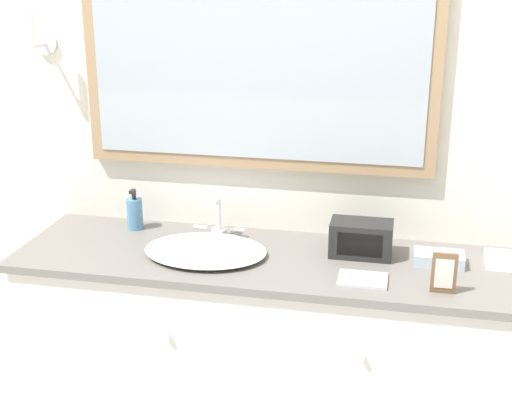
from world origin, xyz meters
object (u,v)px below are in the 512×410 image
object	(u,v)px
sink_basin	(206,249)
picture_frame	(444,273)
appliance_box	(361,239)
soap_bottle	(135,213)

from	to	relation	value
sink_basin	picture_frame	size ratio (longest dim) A/B	3.25
picture_frame	appliance_box	bearing A→B (deg)	137.91
sink_basin	soap_bottle	bearing A→B (deg)	151.05
soap_bottle	picture_frame	distance (m)	1.26
soap_bottle	appliance_box	bearing A→B (deg)	-5.41
sink_basin	soap_bottle	xyz separation A→B (m)	(-0.35, 0.20, 0.05)
soap_bottle	picture_frame	bearing A→B (deg)	-16.05
appliance_box	sink_basin	bearing A→B (deg)	-169.09
sink_basin	picture_frame	distance (m)	0.87
sink_basin	soap_bottle	world-z (taller)	soap_bottle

